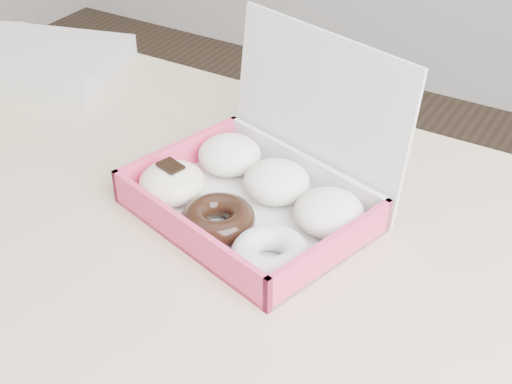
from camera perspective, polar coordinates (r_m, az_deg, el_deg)
The scene contains 3 objects.
table at distance 1.01m, azimuth -10.49°, elevation -4.72°, with size 1.20×0.80×0.75m.
donut_box at distance 0.92m, azimuth 0.04°, elevation 0.29°, with size 0.35×0.32×0.21m.
newspapers at distance 1.34m, azimuth -16.84°, elevation 9.92°, with size 0.27×0.22×0.04m, color silver.
Camera 1 is at (0.55, -0.56, 1.31)m, focal length 50.00 mm.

